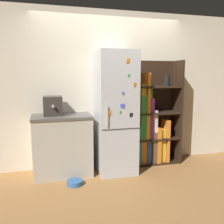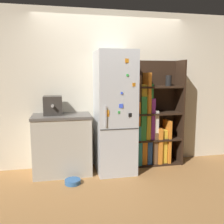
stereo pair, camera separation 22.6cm
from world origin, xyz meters
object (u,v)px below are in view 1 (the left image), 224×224
bookshelf (149,122)px  espresso_machine (53,106)px  refrigerator (115,112)px  pet_bowl (75,182)px

bookshelf → espresso_machine: bookshelf is taller
bookshelf → refrigerator: bearing=-165.7°
refrigerator → espresso_machine: size_ratio=5.31×
espresso_machine → pet_bowl: (0.25, -0.51, -1.04)m
refrigerator → espresso_machine: 0.97m
refrigerator → pet_bowl: 1.22m
espresso_machine → refrigerator: bearing=-6.2°
refrigerator → espresso_machine: refrigerator is taller
refrigerator → espresso_machine: (-0.95, 0.10, 0.12)m
bookshelf → espresso_machine: (-1.63, -0.07, 0.35)m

